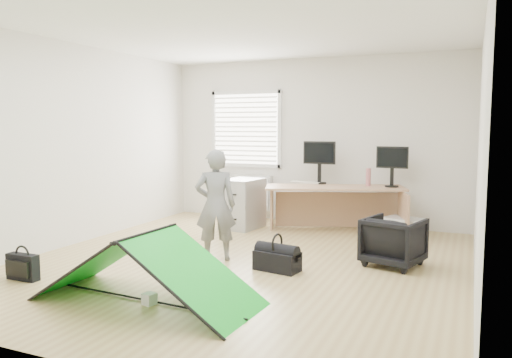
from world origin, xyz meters
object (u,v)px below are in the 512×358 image
at_px(desk, 334,209).
at_px(kite, 147,268).
at_px(duffel_bag, 277,261).
at_px(laptop_bag, 23,267).
at_px(monitor_left, 319,168).
at_px(monitor_right, 392,172).
at_px(person, 216,205).
at_px(office_chair, 394,241).
at_px(filing_cabinet, 242,204).
at_px(thermos, 368,177).
at_px(storage_crate, 403,228).

xyz_separation_m(desk, kite, (-0.78, -3.63, -0.03)).
bearing_deg(duffel_bag, laptop_bag, -139.82).
relative_size(monitor_left, monitor_right, 1.10).
distance_m(desk, person, 2.30).
distance_m(monitor_right, office_chair, 1.91).
height_order(monitor_right, person, person).
xyz_separation_m(filing_cabinet, duffel_bag, (1.35, -1.98, -0.28)).
bearing_deg(laptop_bag, monitor_right, 49.87).
relative_size(thermos, kite, 0.13).
xyz_separation_m(person, kite, (0.11, -1.54, -0.34)).
xyz_separation_m(monitor_left, duffel_bag, (0.26, -2.50, -0.83)).
xyz_separation_m(monitor_right, thermos, (-0.35, -0.01, -0.09)).
bearing_deg(desk, office_chair, -73.60).
bearing_deg(filing_cabinet, monitor_right, 19.94).
distance_m(desk, filing_cabinet, 1.43).
bearing_deg(monitor_left, monitor_right, 1.26).
bearing_deg(laptop_bag, desk, 55.76).
distance_m(person, storage_crate, 2.93).
distance_m(monitor_left, duffel_bag, 2.65).
bearing_deg(monitor_right, storage_crate, -42.35).
bearing_deg(filing_cabinet, storage_crate, 13.77).
height_order(monitor_left, duffel_bag, monitor_left).
bearing_deg(laptop_bag, filing_cabinet, 73.14).
bearing_deg(duffel_bag, filing_cabinet, 133.68).
xyz_separation_m(filing_cabinet, office_chair, (2.50, -1.25, -0.11)).
bearing_deg(laptop_bag, thermos, 53.03).
distance_m(thermos, person, 2.73).
relative_size(storage_crate, laptop_bag, 1.40).
relative_size(monitor_left, storage_crate, 1.00).
relative_size(thermos, storage_crate, 0.52).
bearing_deg(monitor_right, kite, -108.94).
xyz_separation_m(kite, duffel_bag, (0.72, 1.41, -0.21)).
bearing_deg(monitor_left, office_chair, -50.62).
bearing_deg(person, duffel_bag, 142.52).
height_order(office_chair, kite, kite).
bearing_deg(person, thermos, -148.27).
height_order(desk, monitor_left, monitor_left).
bearing_deg(storage_crate, duffel_bag, -115.11).
height_order(kite, storage_crate, kite).
distance_m(thermos, duffel_bag, 2.65).
xyz_separation_m(desk, storage_crate, (1.01, 0.06, -0.21)).
relative_size(person, storage_crate, 2.60).
height_order(monitor_left, person, person).
distance_m(kite, duffel_bag, 1.60).
bearing_deg(thermos, monitor_right, 1.23).
relative_size(filing_cabinet, office_chair, 1.25).
bearing_deg(laptop_bag, kite, -2.06).
bearing_deg(office_chair, thermos, -54.75).
xyz_separation_m(laptop_bag, duffel_bag, (2.31, 1.38, -0.03)).
height_order(thermos, kite, thermos).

